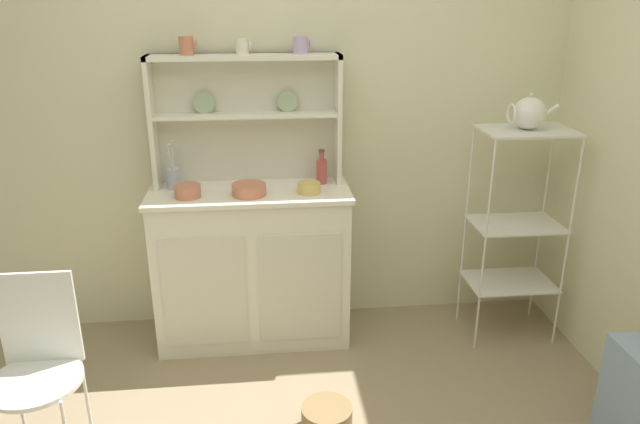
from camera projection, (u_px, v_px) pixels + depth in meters
wall_back at (279, 111)px, 3.27m from camera, size 3.84×0.05×2.50m
hutch_cabinet at (252, 264)px, 3.29m from camera, size 1.07×0.45×0.88m
hutch_shelf_unit at (246, 109)px, 3.15m from camera, size 0.99×0.18×0.69m
bakers_rack at (517, 213)px, 3.23m from camera, size 0.47×0.33×1.20m
wire_chair at (37, 358)px, 2.33m from camera, size 0.36×0.36×0.85m
floor_basket at (327, 419)px, 2.67m from camera, size 0.23×0.23×0.12m
cup_terracotta_0 at (187, 46)px, 2.97m from camera, size 0.09×0.07×0.09m
cup_cream_1 at (242, 46)px, 3.00m from camera, size 0.08×0.06×0.08m
cup_lilac_2 at (301, 45)px, 3.03m from camera, size 0.09×0.08×0.09m
bowl_mixing_large at (188, 191)px, 3.03m from camera, size 0.14×0.14×0.06m
bowl_floral_medium at (249, 189)px, 3.06m from camera, size 0.18×0.18×0.06m
bowl_cream_small at (309, 188)px, 3.09m from camera, size 0.12×0.12×0.06m
jam_bottle at (322, 170)px, 3.23m from camera, size 0.06×0.06×0.19m
utensil_jar at (174, 178)px, 3.15m from camera, size 0.08×0.08×0.25m
porcelain_teapot at (529, 113)px, 3.04m from camera, size 0.26×0.17×0.19m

